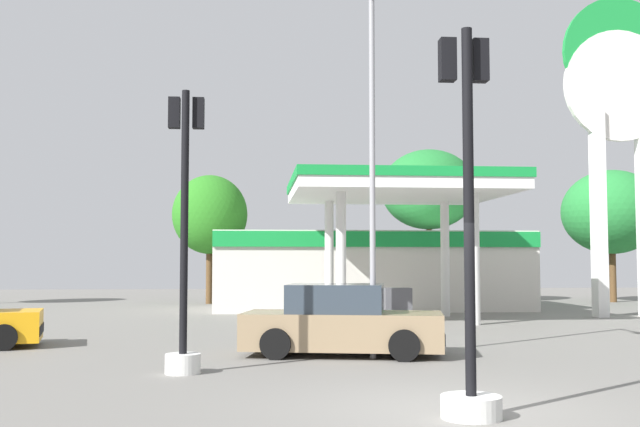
# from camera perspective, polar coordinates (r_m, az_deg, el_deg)

# --- Properties ---
(ground_plane) EXTENTS (90.00, 90.00, 0.00)m
(ground_plane) POSITION_cam_1_polar(r_m,az_deg,el_deg) (10.63, 10.11, -14.43)
(ground_plane) COLOR slate
(ground_plane) RESTS_ON ground
(gas_station) EXTENTS (12.79, 12.63, 4.82)m
(gas_station) POSITION_cam_1_polar(r_m,az_deg,el_deg) (31.17, 3.91, -3.70)
(gas_station) COLOR beige
(gas_station) RESTS_ON ground
(station_pole_sign) EXTENTS (4.11, 0.56, 11.70)m
(station_pole_sign) POSITION_cam_1_polar(r_m,az_deg,el_deg) (29.87, 21.65, 7.08)
(station_pole_sign) COLOR white
(station_pole_sign) RESTS_ON ground
(car_1) EXTENTS (4.48, 2.56, 1.51)m
(car_1) POSITION_cam_1_polar(r_m,az_deg,el_deg) (16.28, 1.65, -8.26)
(car_1) COLOR black
(car_1) RESTS_ON ground
(traffic_signal_0) EXTENTS (0.78, 0.78, 5.07)m
(traffic_signal_0) POSITION_cam_1_polar(r_m,az_deg,el_deg) (10.00, 11.17, -4.89)
(traffic_signal_0) COLOR silver
(traffic_signal_0) RESTS_ON ground
(traffic_signal_1) EXTENTS (0.65, 0.67, 5.11)m
(traffic_signal_1) POSITION_cam_1_polar(r_m,az_deg,el_deg) (13.86, -10.22, -3.61)
(traffic_signal_1) COLOR silver
(traffic_signal_1) RESTS_ON ground
(tree_1) EXTENTS (3.54, 3.54, 6.07)m
(tree_1) POSITION_cam_1_polar(r_m,az_deg,el_deg) (36.07, -8.31, -0.10)
(tree_1) COLOR brown
(tree_1) RESTS_ON ground
(tree_2) EXTENTS (4.57, 4.57, 7.37)m
(tree_2) POSITION_cam_1_polar(r_m,az_deg,el_deg) (36.70, 8.20, 1.79)
(tree_2) COLOR brown
(tree_2) RESTS_ON ground
(tree_3) EXTENTS (4.79, 4.79, 6.49)m
(tree_3) POSITION_cam_1_polar(r_m,az_deg,el_deg) (39.79, 21.14, 0.10)
(tree_3) COLOR brown
(tree_3) RESTS_ON ground
(corner_streetlamp) EXTENTS (0.24, 1.48, 7.67)m
(corner_streetlamp) POSITION_cam_1_polar(r_m,az_deg,el_deg) (15.73, 4.07, 5.72)
(corner_streetlamp) COLOR gray
(corner_streetlamp) RESTS_ON ground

